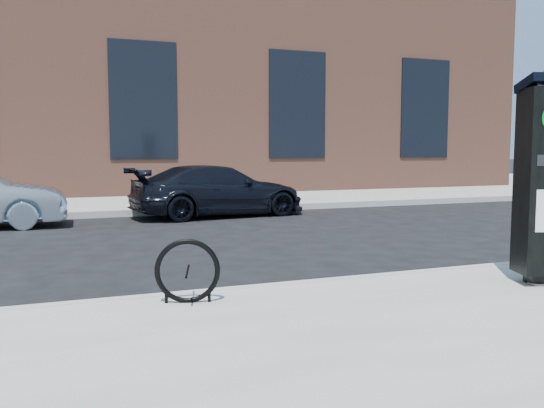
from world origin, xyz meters
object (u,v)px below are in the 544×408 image
parking_kiosk (543,178)px  sign_pole (541,180)px  bike_rack (187,271)px  car_dark (219,191)px

parking_kiosk → sign_pole: size_ratio=0.98×
bike_rack → car_dark: car_dark is taller
sign_pole → car_dark: sign_pole is taller
bike_rack → car_dark: bearing=87.5°
sign_pole → parking_kiosk: bearing=34.1°
parking_kiosk → bike_rack: (-3.64, 0.58, -0.82)m
car_dark → sign_pole: bearing=-178.9°
parking_kiosk → bike_rack: size_ratio=3.61×
parking_kiosk → sign_pole: bearing=-128.3°
parking_kiosk → sign_pole: (-0.07, -0.04, -0.02)m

